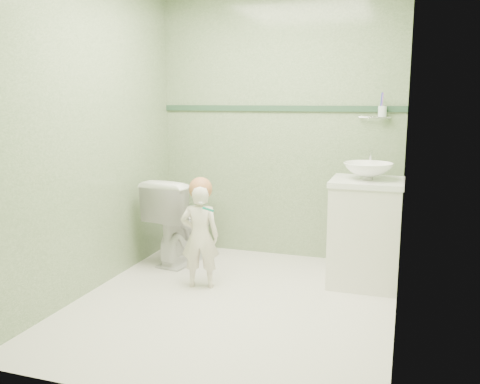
% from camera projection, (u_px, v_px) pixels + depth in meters
% --- Properties ---
extents(ground, '(2.50, 2.50, 0.00)m').
position_uv_depth(ground, '(233.00, 303.00, 3.60)').
color(ground, silver).
rests_on(ground, ground).
extents(room_shell, '(2.50, 2.54, 2.40)m').
position_uv_depth(room_shell, '(233.00, 134.00, 3.38)').
color(room_shell, gray).
rests_on(room_shell, ground).
extents(trim_stripe, '(2.20, 0.02, 0.05)m').
position_uv_depth(trim_stripe, '(278.00, 108.00, 4.51)').
color(trim_stripe, '#2C4D37').
rests_on(trim_stripe, room_shell).
extents(vanity, '(0.52, 0.50, 0.80)m').
position_uv_depth(vanity, '(365.00, 234.00, 3.92)').
color(vanity, white).
rests_on(vanity, ground).
extents(counter, '(0.54, 0.52, 0.04)m').
position_uv_depth(counter, '(367.00, 182.00, 3.85)').
color(counter, white).
rests_on(counter, vanity).
extents(basin, '(0.37, 0.37, 0.13)m').
position_uv_depth(basin, '(368.00, 171.00, 3.83)').
color(basin, white).
rests_on(basin, counter).
extents(faucet, '(0.03, 0.13, 0.18)m').
position_uv_depth(faucet, '(370.00, 158.00, 3.99)').
color(faucet, silver).
rests_on(faucet, counter).
extents(cup_holder, '(0.26, 0.07, 0.21)m').
position_uv_depth(cup_holder, '(381.00, 112.00, 4.19)').
color(cup_holder, silver).
rests_on(cup_holder, room_shell).
extents(toilet, '(0.53, 0.80, 0.75)m').
position_uv_depth(toilet, '(184.00, 219.00, 4.51)').
color(toilet, white).
rests_on(toilet, ground).
extents(toddler, '(0.33, 0.26, 0.80)m').
position_uv_depth(toddler, '(200.00, 236.00, 3.86)').
color(toddler, silver).
rests_on(toddler, ground).
extents(hair_cap, '(0.18, 0.18, 0.18)m').
position_uv_depth(hair_cap, '(201.00, 189.00, 3.81)').
color(hair_cap, '#AC6B42').
rests_on(hair_cap, toddler).
extents(teal_toothbrush, '(0.11, 0.14, 0.08)m').
position_uv_depth(teal_toothbrush, '(207.00, 209.00, 3.69)').
color(teal_toothbrush, '#058269').
rests_on(teal_toothbrush, toddler).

